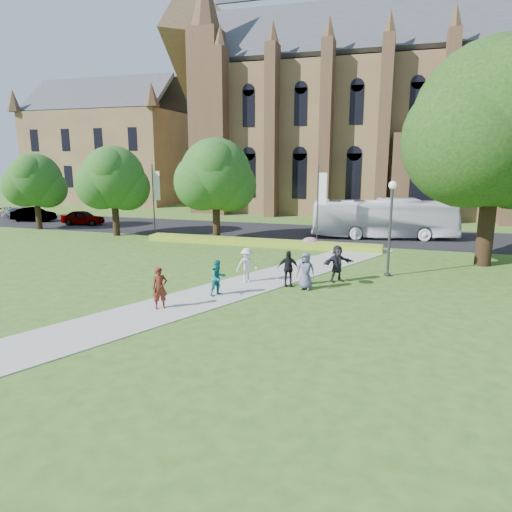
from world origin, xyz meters
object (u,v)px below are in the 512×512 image
(tour_coach, at_px, (383,218))
(car_0, at_px, (83,217))
(car_1, at_px, (34,214))
(pedestrian_0, at_px, (160,288))
(large_tree, at_px, (497,124))
(car_2, at_px, (23,213))
(streetlamp, at_px, (391,217))

(tour_coach, relative_size, car_0, 2.81)
(car_1, relative_size, pedestrian_0, 2.42)
(large_tree, xyz_separation_m, car_0, (-34.96, 7.62, -7.64))
(car_1, height_order, pedestrian_0, pedestrian_0)
(tour_coach, xyz_separation_m, car_0, (-28.69, -0.73, -0.92))
(large_tree, distance_m, tour_coach, 12.42)
(tour_coach, distance_m, car_1, 35.24)
(large_tree, relative_size, car_0, 3.18)
(tour_coach, xyz_separation_m, car_2, (-37.87, 1.08, -0.99))
(large_tree, bearing_deg, car_0, 167.70)
(streetlamp, height_order, large_tree, large_tree)
(car_0, xyz_separation_m, car_1, (-6.53, 0.55, 0.02))
(streetlamp, bearing_deg, large_tree, 39.29)
(tour_coach, distance_m, pedestrian_0, 23.37)
(tour_coach, height_order, car_2, tour_coach)
(streetlamp, distance_m, tour_coach, 12.98)
(large_tree, bearing_deg, pedestrian_0, -137.73)
(tour_coach, relative_size, pedestrian_0, 6.42)
(streetlamp, relative_size, car_2, 1.20)
(car_0, bearing_deg, streetlamp, -120.52)
(car_1, height_order, car_2, car_1)
(car_0, height_order, pedestrian_0, pedestrian_0)
(streetlamp, bearing_deg, tour_coach, 93.42)
(tour_coach, height_order, car_0, tour_coach)
(car_0, xyz_separation_m, car_2, (-9.18, 1.81, -0.07))
(streetlamp, xyz_separation_m, car_2, (-38.64, 13.93, -2.64))
(streetlamp, bearing_deg, car_0, 157.64)
(tour_coach, bearing_deg, streetlamp, 172.98)
(streetlamp, xyz_separation_m, pedestrian_0, (-9.25, -8.91, -2.35))
(car_2, relative_size, pedestrian_0, 2.41)
(streetlamp, height_order, pedestrian_0, streetlamp)
(car_1, xyz_separation_m, pedestrian_0, (26.74, -21.58, 0.20))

